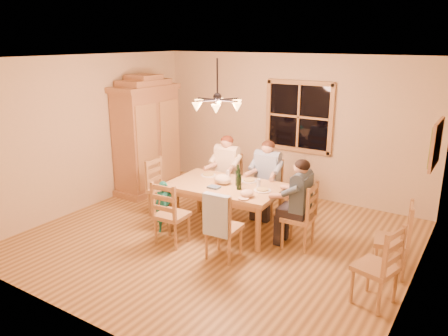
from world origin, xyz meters
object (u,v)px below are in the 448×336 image
Objects in this scene: child at (164,207)px; dining_table at (225,191)px; adult_slate_man at (300,193)px; chair_spare_front at (374,279)px; adult_plaid_man at (267,169)px; wine_bottle_a at (238,175)px; chair_end_right at (298,227)px; chair_spare_back at (390,252)px; chair_far_right at (266,199)px; chair_end_left at (164,198)px; chair_near_left at (172,224)px; wine_bottle_b at (239,179)px; chair_far_left at (227,192)px; armoire at (147,139)px; chandelier at (217,104)px; adult_woman at (227,163)px; chair_near_right at (224,237)px.

dining_table is at bearing 5.13° from child.
adult_slate_man is 0.88× the size of chair_spare_front.
wine_bottle_a is at bearing 78.92° from adult_plaid_man.
chair_end_right and chair_spare_back have the same top height.
adult_plaid_man and adult_slate_man have the same top height.
chair_end_left is (-1.52, -0.92, 0.00)m from chair_far_right.
adult_slate_man is at bearing 76.41° from chair_spare_back.
adult_slate_man reaches higher than chair_far_right.
chair_spare_front is (2.35, -0.88, -0.62)m from wine_bottle_a.
child is at bearing 50.63° from chair_far_right.
wine_bottle_b reaches higher than chair_near_left.
adult_slate_man is 0.88× the size of chair_spare_back.
dining_table is 1.01m from chair_far_left.
adult_plaid_man is (0.00, -0.00, 0.54)m from chair_far_right.
chair_end_right is at bearing 153.43° from chair_far_left.
dining_table is at bearing 67.62° from chair_far_right.
chair_near_left and chair_spare_back have the same top height.
wine_bottle_b is (0.11, -0.15, 0.00)m from wine_bottle_a.
chair_far_right is 1.12m from wine_bottle_b.
armoire reaches higher than chair_spare_back.
adult_slate_man is 2.65× the size of wine_bottle_b.
chandelier reaches higher than chair_far_right.
chair_far_right reaches higher than child.
chair_spare_back is at bearing 13.11° from chair_near_left.
wine_bottle_b is 2.44m from chair_spare_front.
wine_bottle_a is at bearing 125.62° from wine_bottle_b.
armoire is 1.59m from chair_end_left.
chair_far_right is at bearing 90.06° from wine_bottle_b.
adult_woman is 1.00m from wine_bottle_a.
chair_end_right is at bearing -11.54° from armoire.
adult_slate_man is (0.92, -0.78, 0.54)m from chair_far_right.
armoire is at bearing -1.90° from chair_far_right.
chair_near_right and chair_spare_front have the same top height.
chair_end_right is at bearing 26.57° from chair_near_left.
chair_end_left is 1.64m from wine_bottle_b.
adult_slate_man is (0.00, 0.00, 0.54)m from chair_end_right.
chair_far_left is 1.14m from chair_end_left.
adult_plaid_man is (1.52, 0.92, 0.54)m from chair_end_left.
chair_far_right is 0.95m from adult_woman.
adult_slate_man is (1.22, 0.07, 0.18)m from dining_table.
adult_slate_man is (1.13, 0.42, -1.24)m from chandelier.
chair_end_left is at bearing 90.00° from adult_slate_man.
wine_bottle_a reaches higher than chair_end_left.
child is (-1.98, -0.66, 0.11)m from chair_end_right.
chair_spare_front is at bearing -36.56° from child.
chair_far_left is at bearing 117.90° from chair_near_right.
child is (-1.25, 0.21, 0.11)m from chair_near_right.
chair_end_left is (1.11, -0.86, -0.75)m from armoire.
dining_table is (-0.09, 0.35, -1.42)m from chandelier.
chair_far_right is at bearing -180.00° from chair_far_left.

